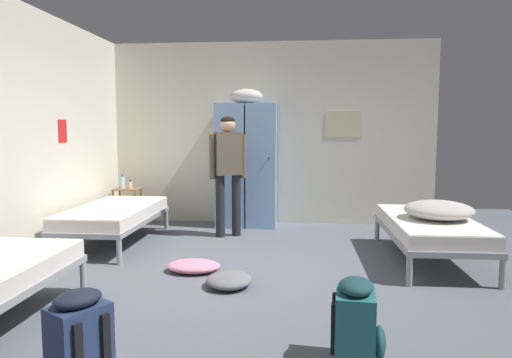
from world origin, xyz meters
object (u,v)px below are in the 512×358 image
(bed_right, at_px, (429,227))
(bedding_heap, at_px, (439,210))
(locker_bank, at_px, (247,163))
(water_bottle, at_px, (122,182))
(clothes_pile_grey, at_px, (229,280))
(bed_left_rear, at_px, (114,215))
(shelf_unit, at_px, (128,203))
(person_traveler, at_px, (228,165))
(clothes_pile_pink, at_px, (194,266))
(backpack_teal, at_px, (357,324))
(backpack_navy, at_px, (78,338))
(lotion_bottle, at_px, (131,185))

(bed_right, bearing_deg, bedding_heap, -49.02)
(locker_bank, distance_m, water_bottle, 1.93)
(locker_bank, height_order, bed_right, locker_bank)
(locker_bank, relative_size, water_bottle, 9.56)
(water_bottle, height_order, clothes_pile_grey, water_bottle)
(bed_left_rear, height_order, water_bottle, water_bottle)
(locker_bank, bearing_deg, bed_right, -37.46)
(shelf_unit, bearing_deg, bed_right, -21.30)
(person_traveler, bearing_deg, locker_bank, 76.43)
(shelf_unit, xyz_separation_m, bed_right, (4.08, -1.59, 0.04))
(bed_left_rear, distance_m, clothes_pile_pink, 1.72)
(locker_bank, bearing_deg, bedding_heap, -37.87)
(backpack_teal, xyz_separation_m, clothes_pile_pink, (-1.45, 1.80, -0.20))
(bed_right, height_order, clothes_pile_pink, bed_right)
(bedding_heap, distance_m, water_bottle, 4.55)
(shelf_unit, relative_size, clothes_pile_grey, 1.20)
(locker_bank, height_order, person_traveler, locker_bank)
(bed_left_rear, bearing_deg, water_bottle, 105.75)
(bed_left_rear, height_order, backpack_navy, backpack_navy)
(bed_right, xyz_separation_m, person_traveler, (-2.43, 1.00, 0.61))
(clothes_pile_grey, bearing_deg, person_traveler, 98.72)
(person_traveler, relative_size, backpack_teal, 2.99)
(bed_left_rear, xyz_separation_m, backpack_teal, (2.73, -2.89, -0.12))
(lotion_bottle, bearing_deg, bed_left_rear, -80.79)
(backpack_navy, height_order, clothes_pile_pink, backpack_navy)
(locker_bank, height_order, lotion_bottle, locker_bank)
(bed_right, relative_size, backpack_navy, 3.45)
(backpack_teal, bearing_deg, person_traveler, 111.12)
(locker_bank, distance_m, clothes_pile_pink, 2.56)
(lotion_bottle, height_order, backpack_navy, lotion_bottle)
(clothes_pile_pink, bearing_deg, water_bottle, 125.51)
(shelf_unit, height_order, bedding_heap, bedding_heap)
(backpack_navy, distance_m, clothes_pile_grey, 1.85)
(backpack_navy, bearing_deg, person_traveler, 85.35)
(shelf_unit, bearing_deg, clothes_pile_grey, -53.64)
(bed_right, distance_m, backpack_navy, 3.93)
(bed_right, relative_size, clothes_pile_grey, 3.99)
(clothes_pile_pink, height_order, clothes_pile_grey, clothes_pile_grey)
(locker_bank, distance_m, shelf_unit, 1.93)
(shelf_unit, height_order, backpack_teal, shelf_unit)
(water_bottle, xyz_separation_m, clothes_pile_pink, (1.61, -2.26, -0.61))
(bed_right, xyz_separation_m, water_bottle, (-4.16, 1.61, 0.29))
(bed_left_rear, distance_m, bedding_heap, 3.94)
(lotion_bottle, bearing_deg, bed_right, -21.15)
(lotion_bottle, relative_size, clothes_pile_pink, 0.25)
(bed_left_rear, distance_m, bed_right, 3.85)
(clothes_pile_pink, bearing_deg, backpack_teal, -51.17)
(shelf_unit, distance_m, clothes_pile_pink, 2.73)
(backpack_teal, bearing_deg, water_bottle, 127.02)
(water_bottle, height_order, clothes_pile_pink, water_bottle)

